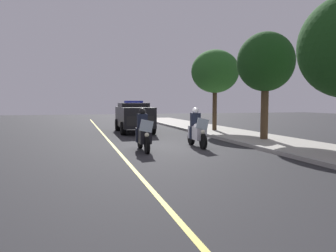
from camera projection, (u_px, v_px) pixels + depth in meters
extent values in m
plane|color=#28282B|center=(170.00, 147.00, 13.77)|extent=(80.00, 80.00, 0.00)
cube|color=#9E9B93|center=(239.00, 143.00, 14.70)|extent=(48.00, 0.24, 0.15)
cube|color=#A8A399|center=(274.00, 142.00, 15.23)|extent=(48.00, 3.60, 0.10)
cube|color=#E0D14C|center=(116.00, 149.00, 13.12)|extent=(48.00, 0.12, 0.01)
cylinder|color=black|center=(147.00, 145.00, 11.95)|extent=(0.64, 0.13, 0.64)
cylinder|color=black|center=(140.00, 141.00, 13.40)|extent=(0.64, 0.15, 0.64)
cube|color=black|center=(143.00, 136.00, 12.63)|extent=(1.21, 0.47, 0.56)
ellipsoid|color=black|center=(144.00, 128.00, 12.56)|extent=(0.57, 0.33, 0.24)
cube|color=silver|center=(146.00, 126.00, 11.99)|extent=(0.07, 0.56, 0.53)
sphere|color=#F9F4CC|center=(147.00, 135.00, 11.96)|extent=(0.17, 0.17, 0.17)
sphere|color=red|center=(142.00, 128.00, 12.08)|extent=(0.09, 0.09, 0.09)
sphere|color=#1933F2|center=(150.00, 127.00, 12.17)|extent=(0.09, 0.09, 0.09)
cube|color=black|center=(142.00, 121.00, 12.81)|extent=(0.29, 0.41, 0.60)
cube|color=black|center=(147.00, 135.00, 12.85)|extent=(0.18, 0.14, 0.56)
cube|color=black|center=(138.00, 135.00, 12.74)|extent=(0.18, 0.14, 0.56)
sphere|color=black|center=(142.00, 111.00, 12.76)|extent=(0.28, 0.28, 0.28)
cylinder|color=black|center=(203.00, 142.00, 13.08)|extent=(0.64, 0.13, 0.64)
cylinder|color=black|center=(191.00, 138.00, 14.52)|extent=(0.64, 0.15, 0.64)
cube|color=white|center=(197.00, 133.00, 13.76)|extent=(1.21, 0.47, 0.56)
ellipsoid|color=white|center=(198.00, 126.00, 13.69)|extent=(0.57, 0.33, 0.24)
cube|color=silver|center=(202.00, 124.00, 13.12)|extent=(0.07, 0.56, 0.53)
sphere|color=#F9F4CC|center=(203.00, 132.00, 13.09)|extent=(0.17, 0.17, 0.17)
sphere|color=red|center=(198.00, 125.00, 13.21)|extent=(0.09, 0.09, 0.09)
sphere|color=#1933F2|center=(205.00, 125.00, 13.29)|extent=(0.09, 0.09, 0.09)
cube|color=black|center=(195.00, 120.00, 13.94)|extent=(0.29, 0.41, 0.60)
cube|color=black|center=(200.00, 132.00, 13.98)|extent=(0.18, 0.14, 0.56)
cube|color=black|center=(191.00, 133.00, 13.87)|extent=(0.18, 0.14, 0.56)
sphere|color=white|center=(196.00, 111.00, 13.89)|extent=(0.28, 0.28, 0.28)
cube|color=black|center=(134.00, 117.00, 20.46)|extent=(4.94, 2.00, 1.24)
cube|color=black|center=(133.00, 106.00, 20.70)|extent=(2.44, 1.80, 0.36)
cube|color=#2633D8|center=(134.00, 102.00, 20.49)|extent=(0.31, 1.21, 0.14)
cube|color=black|center=(140.00, 121.00, 18.16)|extent=(0.15, 1.62, 0.56)
cylinder|color=black|center=(153.00, 128.00, 19.25)|extent=(0.81, 0.30, 0.80)
cylinder|color=black|center=(123.00, 128.00, 18.78)|extent=(0.81, 0.30, 0.80)
cylinder|color=black|center=(143.00, 124.00, 22.23)|extent=(0.81, 0.30, 0.80)
cylinder|color=black|center=(118.00, 125.00, 21.77)|extent=(0.81, 0.30, 0.80)
cylinder|color=#4C3823|center=(264.00, 112.00, 15.89)|extent=(0.37, 0.37, 2.73)
ellipsoid|color=#194216|center=(266.00, 62.00, 15.71)|extent=(2.82, 2.82, 2.93)
cylinder|color=#42301E|center=(215.00, 110.00, 20.97)|extent=(0.29, 0.29, 2.63)
ellipsoid|color=#286023|center=(215.00, 71.00, 20.78)|extent=(3.12, 3.12, 2.82)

